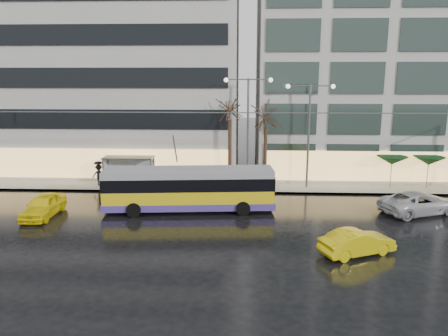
# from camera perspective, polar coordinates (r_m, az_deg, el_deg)

# --- Properties ---
(ground) EXTENTS (140.00, 140.00, 0.00)m
(ground) POSITION_cam_1_polar(r_m,az_deg,el_deg) (26.92, -1.14, -8.49)
(ground) COLOR black
(ground) RESTS_ON ground
(sidewalk) EXTENTS (80.00, 10.00, 0.15)m
(sidewalk) POSITION_cam_1_polar(r_m,az_deg,el_deg) (40.25, 3.02, -1.33)
(sidewalk) COLOR gray
(sidewalk) RESTS_ON ground
(kerb) EXTENTS (80.00, 0.10, 0.15)m
(kerb) POSITION_cam_1_polar(r_m,az_deg,el_deg) (35.46, 3.06, -3.22)
(kerb) COLOR slate
(kerb) RESTS_ON ground
(building_left) EXTENTS (34.00, 14.00, 22.00)m
(building_left) POSITION_cam_1_polar(r_m,az_deg,el_deg) (47.55, -19.76, 13.54)
(building_left) COLOR #AAA8A2
(building_left) RESTS_ON sidewalk
(building_right) EXTENTS (32.00, 14.00, 25.00)m
(building_right) POSITION_cam_1_polar(r_m,az_deg,el_deg) (47.48, 24.92, 14.95)
(building_right) COLOR #AAA8A2
(building_right) RESTS_ON sidewalk
(trolleybus) EXTENTS (12.01, 4.90, 5.49)m
(trolleybus) POSITION_cam_1_polar(r_m,az_deg,el_deg) (30.79, -4.59, -2.93)
(trolleybus) COLOR gold
(trolleybus) RESTS_ON ground
(catenary) EXTENTS (42.24, 5.12, 7.00)m
(catenary) POSITION_cam_1_polar(r_m,az_deg,el_deg) (33.48, 1.43, 3.19)
(catenary) COLOR #595B60
(catenary) RESTS_ON ground
(bus_shelter) EXTENTS (4.20, 1.60, 2.51)m
(bus_shelter) POSITION_cam_1_polar(r_m,az_deg,el_deg) (37.96, -12.80, 0.46)
(bus_shelter) COLOR #595B60
(bus_shelter) RESTS_ON sidewalk
(street_lamp_near) EXTENTS (3.96, 0.36, 9.03)m
(street_lamp_near) POSITION_cam_1_polar(r_m,az_deg,el_deg) (36.09, 3.15, 6.62)
(street_lamp_near) COLOR #595B60
(street_lamp_near) RESTS_ON sidewalk
(street_lamp_far) EXTENTS (3.96, 0.36, 8.53)m
(street_lamp_far) POSITION_cam_1_polar(r_m,az_deg,el_deg) (36.50, 11.06, 6.04)
(street_lamp_far) COLOR #595B60
(street_lamp_far) RESTS_ON sidewalk
(tree_a) EXTENTS (3.20, 3.20, 8.40)m
(tree_a) POSITION_cam_1_polar(r_m,az_deg,el_deg) (36.21, 0.77, 8.40)
(tree_a) COLOR black
(tree_a) RESTS_ON sidewalk
(tree_b) EXTENTS (3.20, 3.20, 7.70)m
(tree_b) POSITION_cam_1_polar(r_m,az_deg,el_deg) (36.49, 5.53, 7.29)
(tree_b) COLOR black
(tree_b) RESTS_ON sidewalk
(parasol_a) EXTENTS (2.50, 2.50, 2.65)m
(parasol_a) POSITION_cam_1_polar(r_m,az_deg,el_deg) (38.81, 21.09, 0.92)
(parasol_a) COLOR #595B60
(parasol_a) RESTS_ON sidewalk
(parasol_b) EXTENTS (2.50, 2.50, 2.65)m
(parasol_b) POSITION_cam_1_polar(r_m,az_deg,el_deg) (39.86, 25.19, 0.86)
(parasol_b) COLOR #595B60
(parasol_b) RESTS_ON sidewalk
(taxi_a) EXTENTS (1.80, 4.47, 1.52)m
(taxi_a) POSITION_cam_1_polar(r_m,az_deg,el_deg) (32.11, -22.54, -4.56)
(taxi_a) COLOR yellow
(taxi_a) RESTS_ON ground
(taxi_b) EXTENTS (4.39, 2.99, 1.37)m
(taxi_b) POSITION_cam_1_polar(r_m,az_deg,el_deg) (24.75, 16.99, -9.28)
(taxi_b) COLOR #D9C00B
(taxi_b) RESTS_ON ground
(sedan_silver) EXTENTS (6.07, 4.34, 1.53)m
(sedan_silver) POSITION_cam_1_polar(r_m,az_deg,el_deg) (33.15, 24.10, -4.17)
(sedan_silver) COLOR silver
(sedan_silver) RESTS_ON ground
(pedestrian_a) EXTENTS (1.23, 1.24, 2.19)m
(pedestrian_a) POSITION_cam_1_polar(r_m,az_deg,el_deg) (37.42, -9.07, -0.12)
(pedestrian_a) COLOR black
(pedestrian_a) RESTS_ON sidewalk
(pedestrian_b) EXTENTS (1.05, 1.00, 1.71)m
(pedestrian_b) POSITION_cam_1_polar(r_m,az_deg,el_deg) (37.27, -10.12, -1.15)
(pedestrian_b) COLOR black
(pedestrian_b) RESTS_ON sidewalk
(pedestrian_c) EXTENTS (1.25, 0.95, 2.11)m
(pedestrian_c) POSITION_cam_1_polar(r_m,az_deg,el_deg) (38.72, -16.02, -0.54)
(pedestrian_c) COLOR black
(pedestrian_c) RESTS_ON sidewalk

